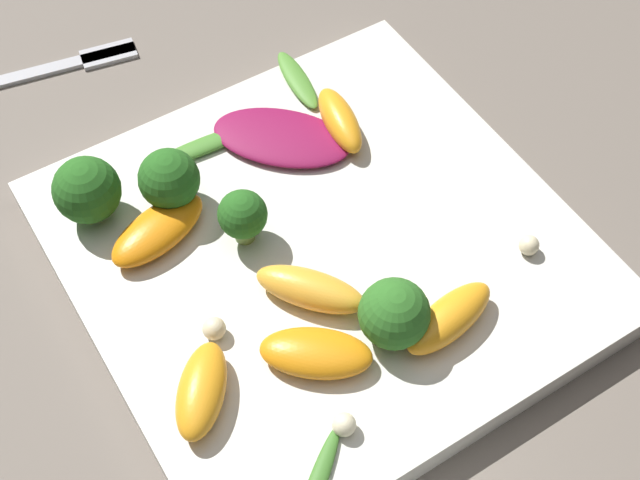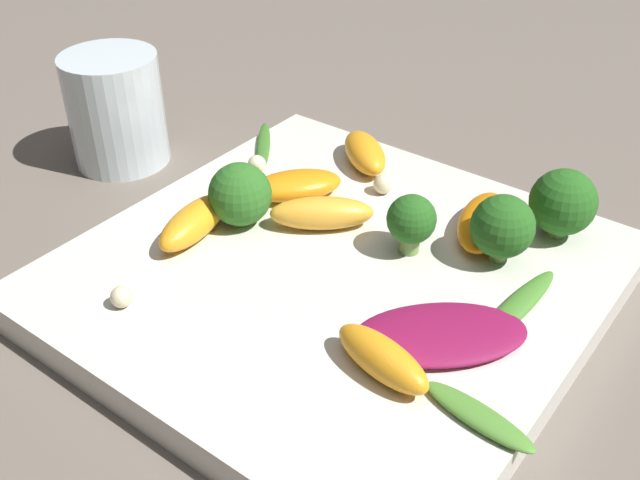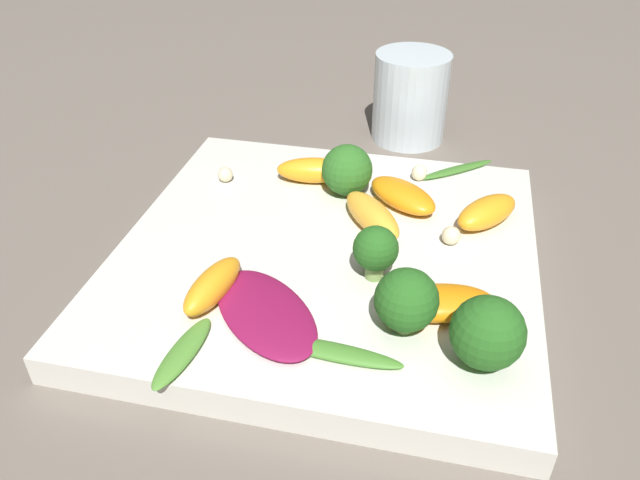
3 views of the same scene
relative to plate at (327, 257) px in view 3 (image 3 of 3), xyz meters
The scene contains 20 objects.
ground_plane 0.01m from the plate, ahead, with size 2.40×2.40×0.00m, color #6B6056.
plate is the anchor object (origin of this frame).
drinking_glass 0.25m from the plate, ahead, with size 0.08×0.08×0.09m.
radicchio_leaf_0 0.09m from the plate, 166.10° to the left, with size 0.11×0.11×0.01m.
orange_segment_0 0.09m from the plate, 34.64° to the right, with size 0.07×0.07×0.02m.
orange_segment_1 0.13m from the plate, 63.99° to the right, with size 0.06×0.06×0.02m.
orange_segment_2 0.10m from the plate, 140.71° to the left, with size 0.07×0.03×0.02m.
orange_segment_3 0.11m from the plate, 123.95° to the right, with size 0.05×0.08×0.02m.
orange_segment_4 0.10m from the plate, 18.27° to the left, with size 0.04×0.07×0.02m.
orange_segment_5 0.05m from the plate, 42.00° to the right, with size 0.07×0.06×0.02m.
broccoli_floret_0 0.09m from the plate, ahead, with size 0.04×0.04×0.04m.
broccoli_floret_1 0.16m from the plate, 130.62° to the right, with size 0.04×0.04×0.05m.
broccoli_floret_2 0.11m from the plate, 140.08° to the right, with size 0.04×0.04×0.05m.
broccoli_floret_3 0.06m from the plate, 126.73° to the right, with size 0.03×0.03×0.04m.
arugula_sprig_0 0.16m from the plate, 33.51° to the right, with size 0.06×0.07×0.00m.
arugula_sprig_1 0.12m from the plate, 166.39° to the right, with size 0.02×0.09×0.01m.
arugula_sprig_2 0.15m from the plate, 155.17° to the left, with size 0.07×0.02×0.01m.
macadamia_nut_0 0.10m from the plate, 75.71° to the right, with size 0.01×0.01×0.01m.
macadamia_nut_1 0.13m from the plate, 26.75° to the right, with size 0.01×0.01×0.01m.
macadamia_nut_2 0.13m from the plate, 54.98° to the left, with size 0.01×0.01×0.01m.
Camera 3 is at (-0.37, -0.08, 0.30)m, focal length 35.00 mm.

